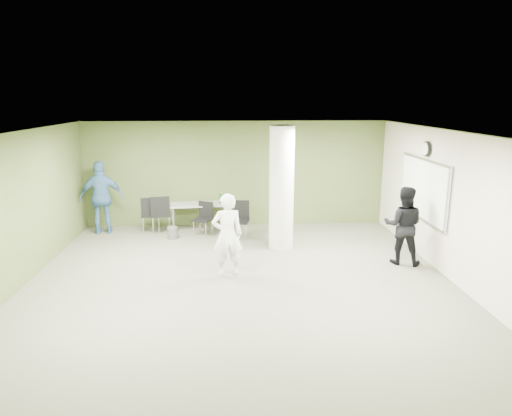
{
  "coord_description": "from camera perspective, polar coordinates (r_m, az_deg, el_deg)",
  "views": [
    {
      "loc": [
        -0.18,
        -8.07,
        3.38
      ],
      "look_at": [
        0.36,
        1.0,
        1.18
      ],
      "focal_mm": 32.0,
      "sensor_mm": 36.0,
      "label": 1
    }
  ],
  "objects": [
    {
      "name": "floor",
      "position": [
        8.75,
        -1.99,
        -9.15
      ],
      "size": [
        8.0,
        8.0,
        0.0
      ],
      "primitive_type": "plane",
      "color": "#575645",
      "rests_on": "ground"
    },
    {
      "name": "ceiling",
      "position": [
        8.09,
        -2.15,
        9.46
      ],
      "size": [
        8.0,
        8.0,
        0.0
      ],
      "primitive_type": "plane",
      "rotation": [
        3.14,
        0.0,
        0.0
      ],
      "color": "white",
      "rests_on": "wall_back"
    },
    {
      "name": "wall_back",
      "position": [
        12.23,
        -2.54,
        4.26
      ],
      "size": [
        8.0,
        2.8,
        0.02
      ],
      "primitive_type": "cube",
      "rotation": [
        1.57,
        0.0,
        0.0
      ],
      "color": "#515A2A",
      "rests_on": "floor"
    },
    {
      "name": "wall_left",
      "position": [
        9.14,
        -28.01,
        -0.55
      ],
      "size": [
        0.02,
        8.0,
        2.8
      ],
      "primitive_type": "cube",
      "color": "#515A2A",
      "rests_on": "floor"
    },
    {
      "name": "wall_right_cream",
      "position": [
        9.3,
        23.39,
        0.16
      ],
      "size": [
        0.02,
        8.0,
        2.8
      ],
      "primitive_type": "cube",
      "color": "beige",
      "rests_on": "floor"
    },
    {
      "name": "column",
      "position": [
        10.33,
        3.21,
        2.51
      ],
      "size": [
        0.56,
        0.56,
        2.8
      ],
      "primitive_type": "cylinder",
      "color": "silver",
      "rests_on": "floor"
    },
    {
      "name": "whiteboard",
      "position": [
        10.31,
        20.12,
        2.24
      ],
      "size": [
        0.05,
        2.3,
        1.3
      ],
      "color": "silver",
      "rests_on": "wall_right_cream"
    },
    {
      "name": "wall_clock",
      "position": [
        10.19,
        20.52,
        6.93
      ],
      "size": [
        0.06,
        0.32,
        0.32
      ],
      "color": "black",
      "rests_on": "wall_right_cream"
    },
    {
      "name": "folding_table",
      "position": [
        11.95,
        -7.0,
        0.33
      ],
      "size": [
        1.54,
        0.78,
        0.96
      ],
      "rotation": [
        0.0,
        0.0,
        0.09
      ],
      "color": "gray",
      "rests_on": "floor"
    },
    {
      "name": "wastebasket",
      "position": [
        11.43,
        -10.39,
        -3.07
      ],
      "size": [
        0.26,
        0.26,
        0.29
      ],
      "primitive_type": "cylinder",
      "color": "#4C4C4C",
      "rests_on": "floor"
    },
    {
      "name": "chair_back_left",
      "position": [
        11.91,
        -13.05,
        -0.48
      ],
      "size": [
        0.54,
        0.54,
        0.95
      ],
      "rotation": [
        0.0,
        0.0,
        3.3
      ],
      "color": "black",
      "rests_on": "floor"
    },
    {
      "name": "chair_back_right",
      "position": [
        11.8,
        -11.85,
        -0.43
      ],
      "size": [
        0.56,
        0.56,
        0.99
      ],
      "rotation": [
        0.0,
        0.0,
        3.28
      ],
      "color": "black",
      "rests_on": "floor"
    },
    {
      "name": "chair_table_left",
      "position": [
        11.56,
        -6.52,
        -1.0
      ],
      "size": [
        0.55,
        0.55,
        0.84
      ],
      "rotation": [
        0.0,
        0.0,
        -0.43
      ],
      "color": "black",
      "rests_on": "floor"
    },
    {
      "name": "chair_table_right",
      "position": [
        11.2,
        -2.05,
        -1.09
      ],
      "size": [
        0.54,
        0.54,
        0.93
      ],
      "rotation": [
        0.0,
        0.0,
        -0.18
      ],
      "color": "black",
      "rests_on": "floor"
    },
    {
      "name": "woman_white",
      "position": [
        8.79,
        -3.61,
        -3.4
      ],
      "size": [
        0.66,
        0.5,
        1.64
      ],
      "primitive_type": "imported",
      "rotation": [
        0.0,
        0.0,
        3.33
      ],
      "color": "white",
      "rests_on": "floor"
    },
    {
      "name": "man_black",
      "position": [
        9.9,
        17.93,
        -2.09
      ],
      "size": [
        0.96,
        0.86,
        1.64
      ],
      "primitive_type": "imported",
      "rotation": [
        0.0,
        0.0,
        2.78
      ],
      "color": "black",
      "rests_on": "floor"
    },
    {
      "name": "man_blue",
      "position": [
        12.16,
        -18.7,
        1.24
      ],
      "size": [
        1.16,
        0.65,
        1.86
      ],
      "primitive_type": "imported",
      "rotation": [
        0.0,
        0.0,
        3.33
      ],
      "color": "teal",
      "rests_on": "floor"
    }
  ]
}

